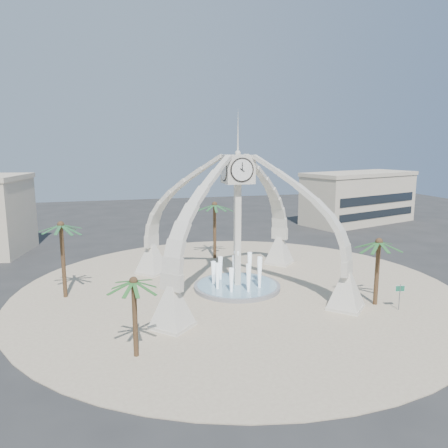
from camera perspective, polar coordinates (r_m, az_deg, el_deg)
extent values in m
plane|color=#282828|center=(40.93, 1.72, -8.46)|extent=(140.00, 140.00, 0.00)
cylinder|color=#C4B392|center=(40.92, 1.72, -8.42)|extent=(40.00, 40.00, 0.06)
cube|color=beige|center=(39.62, 1.75, -1.74)|extent=(0.55, 0.55, 9.80)
cube|color=beige|center=(38.80, 1.80, 7.17)|extent=(2.50, 2.50, 2.50)
cone|color=beige|center=(38.75, 1.83, 11.98)|extent=(0.20, 0.20, 4.00)
cylinder|color=white|center=(37.57, 2.38, 7.07)|extent=(1.84, 0.04, 1.84)
pyramid|color=beige|center=(49.19, 7.24, -3.36)|extent=(3.80, 3.80, 3.20)
pyramid|color=beige|center=(45.83, -9.40, -4.44)|extent=(3.80, 3.80, 3.20)
pyramid|color=beige|center=(32.44, -6.79, -10.69)|extent=(3.80, 3.80, 3.20)
pyramid|color=beige|center=(37.03, 15.65, -8.30)|extent=(3.80, 3.80, 3.20)
cylinder|color=gray|center=(40.87, 1.72, -8.20)|extent=(8.00, 8.00, 0.40)
cylinder|color=#7FA8BD|center=(40.80, 1.72, -7.90)|extent=(7.40, 7.40, 0.04)
cone|color=white|center=(40.33, 1.73, -5.74)|extent=(0.60, 0.60, 3.20)
cube|color=beige|center=(77.60, 17.16, 3.11)|extent=(21.49, 13.79, 8.00)
cube|color=beige|center=(77.21, 17.33, 6.27)|extent=(21.87, 14.17, 0.60)
cylinder|color=brown|center=(38.32, 19.35, -6.05)|extent=(0.36, 0.36, 5.53)
cylinder|color=brown|center=(40.23, -20.26, -4.55)|extent=(0.35, 0.35, 6.60)
cylinder|color=brown|center=(50.65, -1.22, -0.96)|extent=(0.38, 0.38, 6.51)
cylinder|color=brown|center=(28.29, -11.56, -12.01)|extent=(0.32, 0.32, 5.09)
cylinder|color=slate|center=(38.19, 21.94, -8.89)|extent=(0.07, 0.07, 2.21)
cube|color=#186045|center=(37.96, 22.01, -7.82)|extent=(0.75, 0.14, 0.44)
cube|color=white|center=(37.96, 22.01, -7.82)|extent=(0.81, 0.13, 0.50)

